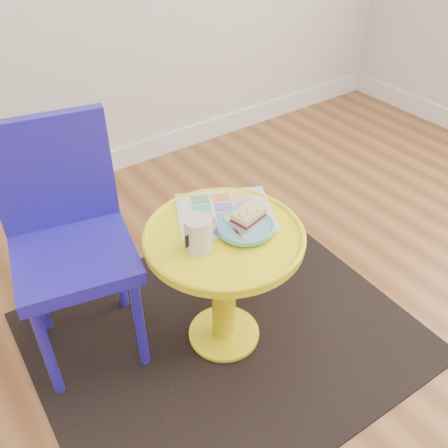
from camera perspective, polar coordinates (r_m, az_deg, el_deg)
rug at (r=1.88m, az=0.00°, el=-12.53°), size 1.34×1.15×0.01m
side_table at (r=1.64m, az=0.00°, el=-4.86°), size 0.51×0.51×0.48m
chair at (r=1.64m, az=-17.44°, el=-0.84°), size 0.44×0.44×0.83m
newspaper at (r=1.63m, az=0.12°, el=1.31°), size 0.39×0.37×0.01m
mug at (r=1.46m, az=-2.86°, el=-0.97°), size 0.12×0.08×0.11m
plate at (r=1.55m, az=2.44°, el=-0.32°), size 0.18×0.18×0.02m
cake_slice at (r=1.54m, az=2.80°, el=0.85°), size 0.11×0.09×0.04m
fork at (r=1.53m, az=1.15°, el=-0.48°), size 0.05×0.14×0.00m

